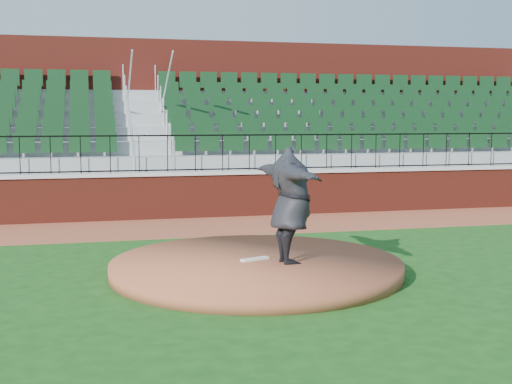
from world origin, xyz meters
TOP-DOWN VIEW (x-y plane):
  - ground at (0.00, 0.00)m, footprint 90.00×90.00m
  - warning_track at (0.00, 5.40)m, footprint 34.00×3.20m
  - field_wall at (0.00, 7.00)m, footprint 34.00×0.35m
  - wall_cap at (0.00, 7.00)m, footprint 34.00×0.45m
  - wall_railing at (0.00, 7.00)m, footprint 34.00×0.05m
  - seating_stands at (0.00, 9.72)m, footprint 34.00×5.10m
  - concourse_wall at (0.00, 12.52)m, footprint 34.00×0.50m
  - pitchers_mound at (-0.38, -0.08)m, footprint 5.22×5.22m
  - pitching_rubber at (-0.41, -0.07)m, footprint 0.56×0.31m
  - pitcher at (0.14, -0.46)m, footprint 0.97×2.58m

SIDE VIEW (x-z plane):
  - ground at x=0.00m, z-range 0.00..0.00m
  - warning_track at x=0.00m, z-range 0.00..0.01m
  - pitchers_mound at x=-0.38m, z-range 0.00..0.25m
  - pitching_rubber at x=-0.41m, z-range 0.25..0.29m
  - field_wall at x=0.00m, z-range 0.00..1.20m
  - wall_cap at x=0.00m, z-range 1.20..1.30m
  - pitcher at x=0.14m, z-range 0.25..2.30m
  - wall_railing at x=0.00m, z-range 1.30..2.30m
  - seating_stands at x=0.00m, z-range 0.00..4.60m
  - concourse_wall at x=0.00m, z-range 0.00..5.50m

